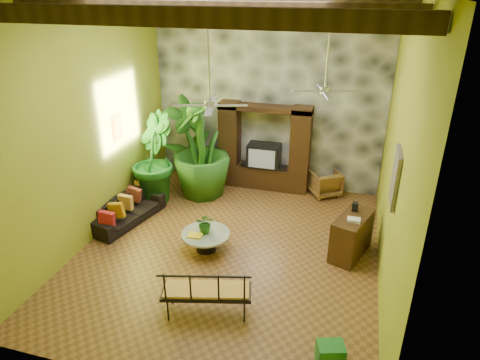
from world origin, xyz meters
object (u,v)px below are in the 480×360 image
(iron_bench, at_px, (205,290))
(coffee_table, at_px, (206,239))
(tall_plant_a, at_px, (189,142))
(tall_plant_b, at_px, (152,159))
(ceiling_fan_back, at_px, (326,80))
(wicker_armchair, at_px, (325,183))
(entertainment_center, at_px, (264,154))
(ceiling_fan_front, at_px, (210,93))
(green_bin, at_px, (330,354))
(sofa, at_px, (127,210))
(tall_plant_c, at_px, (201,146))
(side_console, at_px, (352,236))

(iron_bench, bearing_deg, coffee_table, 95.44)
(tall_plant_a, height_order, tall_plant_b, tall_plant_a)
(ceiling_fan_back, xyz_separation_m, wicker_armchair, (0.05, 1.91, -3.07))
(entertainment_center, distance_m, ceiling_fan_front, 4.30)
(wicker_armchair, xyz_separation_m, tall_plant_b, (-4.14, -1.47, 0.80))
(tall_plant_b, xyz_separation_m, green_bin, (4.78, -4.06, -0.96))
(sofa, xyz_separation_m, tall_plant_a, (0.64, 2.37, 0.93))
(ceiling_fan_front, height_order, ceiling_fan_back, same)
(tall_plant_b, distance_m, tall_plant_c, 1.24)
(tall_plant_a, height_order, iron_bench, tall_plant_a)
(tall_plant_a, distance_m, tall_plant_c, 0.80)
(sofa, height_order, side_console, side_console)
(tall_plant_a, bearing_deg, coffee_table, -62.65)
(coffee_table, distance_m, iron_bench, 1.99)
(wicker_armchair, xyz_separation_m, tall_plant_c, (-3.09, -0.85, 1.00))
(ceiling_fan_back, distance_m, tall_plant_b, 4.70)
(tall_plant_c, xyz_separation_m, iron_bench, (1.64, -4.26, -0.80))
(green_bin, bearing_deg, tall_plant_c, 128.59)
(sofa, distance_m, tall_plant_c, 2.41)
(tall_plant_a, bearing_deg, tall_plant_b, -112.44)
(tall_plant_b, bearing_deg, ceiling_fan_front, -41.59)
(sofa, height_order, tall_plant_b, tall_plant_b)
(iron_bench, bearing_deg, wicker_armchair, 59.78)
(ceiling_fan_back, relative_size, coffee_table, 1.84)
(entertainment_center, xyz_separation_m, iron_bench, (0.20, -5.14, -0.43))
(ceiling_fan_back, distance_m, wicker_armchair, 3.61)
(side_console, bearing_deg, wicker_armchair, 126.27)
(tall_plant_c, height_order, side_console, tall_plant_c)
(tall_plant_b, distance_m, green_bin, 6.34)
(tall_plant_b, xyz_separation_m, side_console, (4.93, -1.14, -0.68))
(coffee_table, relative_size, side_console, 0.90)
(ceiling_fan_front, distance_m, side_console, 4.06)
(ceiling_fan_back, height_order, tall_plant_a, ceiling_fan_back)
(ceiling_fan_front, height_order, iron_bench, ceiling_fan_front)
(tall_plant_b, relative_size, green_bin, 5.74)
(tall_plant_a, bearing_deg, ceiling_fan_back, -24.17)
(tall_plant_c, distance_m, green_bin, 6.10)
(sofa, relative_size, iron_bench, 1.24)
(green_bin, bearing_deg, wicker_armchair, 96.60)
(sofa, bearing_deg, ceiling_fan_back, -66.21)
(tall_plant_a, xyz_separation_m, tall_plant_b, (-0.49, -1.18, -0.08))
(entertainment_center, height_order, side_console, entertainment_center)
(tall_plant_c, relative_size, coffee_table, 2.65)
(entertainment_center, relative_size, sofa, 1.24)
(sofa, relative_size, wicker_armchair, 2.65)
(tall_plant_b, xyz_separation_m, coffee_table, (2.02, -1.79, -0.87))
(wicker_armchair, distance_m, coffee_table, 3.89)
(entertainment_center, distance_m, tall_plant_a, 2.05)
(sofa, bearing_deg, wicker_armchair, -44.48)
(sofa, height_order, wicker_armchair, wicker_armchair)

